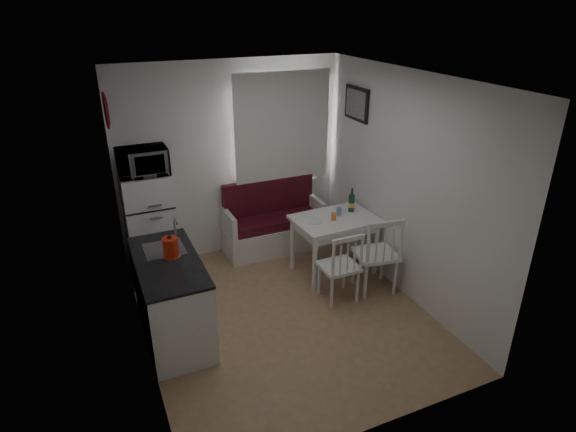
# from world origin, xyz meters

# --- Properties ---
(floor) EXTENTS (3.00, 3.50, 0.02)m
(floor) POSITION_xyz_m (0.00, 0.00, 0.00)
(floor) COLOR #A07755
(floor) RESTS_ON ground
(ceiling) EXTENTS (3.00, 3.50, 0.02)m
(ceiling) POSITION_xyz_m (0.00, 0.00, 2.60)
(ceiling) COLOR white
(ceiling) RESTS_ON wall_back
(wall_back) EXTENTS (3.00, 0.02, 2.60)m
(wall_back) POSITION_xyz_m (0.00, 1.75, 1.30)
(wall_back) COLOR white
(wall_back) RESTS_ON floor
(wall_front) EXTENTS (3.00, 0.02, 2.60)m
(wall_front) POSITION_xyz_m (0.00, -1.75, 1.30)
(wall_front) COLOR white
(wall_front) RESTS_ON floor
(wall_left) EXTENTS (0.02, 3.50, 2.60)m
(wall_left) POSITION_xyz_m (-1.50, 0.00, 1.30)
(wall_left) COLOR white
(wall_left) RESTS_ON floor
(wall_right) EXTENTS (0.02, 3.50, 2.60)m
(wall_right) POSITION_xyz_m (1.50, 0.00, 1.30)
(wall_right) COLOR white
(wall_right) RESTS_ON floor
(window) EXTENTS (1.22, 0.06, 1.47)m
(window) POSITION_xyz_m (0.70, 1.72, 1.62)
(window) COLOR white
(window) RESTS_ON wall_back
(curtain) EXTENTS (1.35, 0.02, 1.50)m
(curtain) POSITION_xyz_m (0.70, 1.65, 1.68)
(curtain) COLOR white
(curtain) RESTS_ON wall_back
(kitchen_counter) EXTENTS (0.62, 1.32, 1.16)m
(kitchen_counter) POSITION_xyz_m (-1.20, 0.16, 0.46)
(kitchen_counter) COLOR white
(kitchen_counter) RESTS_ON floor
(wall_sign) EXTENTS (0.03, 0.40, 0.40)m
(wall_sign) POSITION_xyz_m (-1.47, 1.45, 2.15)
(wall_sign) COLOR #181E94
(wall_sign) RESTS_ON wall_left
(picture_frame) EXTENTS (0.04, 0.52, 0.42)m
(picture_frame) POSITION_xyz_m (1.48, 1.10, 2.05)
(picture_frame) COLOR black
(picture_frame) RESTS_ON wall_right
(bench) EXTENTS (1.38, 0.53, 0.99)m
(bench) POSITION_xyz_m (0.49, 1.51, 0.33)
(bench) COLOR white
(bench) RESTS_ON floor
(dining_table) EXTENTS (1.05, 0.76, 0.76)m
(dining_table) POSITION_xyz_m (0.96, 0.62, 0.68)
(dining_table) COLOR white
(dining_table) RESTS_ON floor
(chair_left) EXTENTS (0.42, 0.40, 0.48)m
(chair_left) POSITION_xyz_m (0.71, -0.05, 0.55)
(chair_left) COLOR white
(chair_left) RESTS_ON floor
(chair_right) EXTENTS (0.53, 0.51, 0.54)m
(chair_right) POSITION_xyz_m (1.21, -0.06, 0.62)
(chair_right) COLOR white
(chair_right) RESTS_ON floor
(fridge) EXTENTS (0.56, 0.56, 1.40)m
(fridge) POSITION_xyz_m (-1.18, 1.40, 0.70)
(fridge) COLOR white
(fridge) RESTS_ON floor
(microwave) EXTENTS (0.57, 0.38, 0.31)m
(microwave) POSITION_xyz_m (-1.18, 1.35, 1.56)
(microwave) COLOR white
(microwave) RESTS_ON fridge
(kettle) EXTENTS (0.19, 0.19, 0.25)m
(kettle) POSITION_xyz_m (-1.15, 0.16, 1.02)
(kettle) COLOR red
(kettle) RESTS_ON kitchen_counter
(wine_bottle) EXTENTS (0.08, 0.08, 0.31)m
(wine_bottle) POSITION_xyz_m (1.25, 0.72, 0.92)
(wine_bottle) COLOR #154327
(wine_bottle) RESTS_ON dining_table
(drinking_glass_orange) EXTENTS (0.06, 0.06, 0.10)m
(drinking_glass_orange) POSITION_xyz_m (0.91, 0.57, 0.81)
(drinking_glass_orange) COLOR orange
(drinking_glass_orange) RESTS_ON dining_table
(drinking_glass_blue) EXTENTS (0.06, 0.06, 0.10)m
(drinking_glass_blue) POSITION_xyz_m (1.04, 0.67, 0.81)
(drinking_glass_blue) COLOR #73A1C5
(drinking_glass_blue) RESTS_ON dining_table
(plate) EXTENTS (0.22, 0.22, 0.02)m
(plate) POSITION_xyz_m (0.66, 0.64, 0.77)
(plate) COLOR white
(plate) RESTS_ON dining_table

